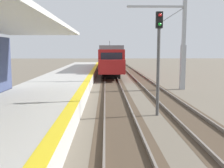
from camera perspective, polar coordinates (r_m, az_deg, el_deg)
name	(u,v)px	position (r m, az deg, el deg)	size (l,w,h in m)	color
station_platform	(34,106)	(14.24, -16.66, -4.55)	(5.00, 80.00, 0.91)	#B7B5AD
track_pair_nearest_platform	(115,99)	(17.76, 0.73, -3.22)	(2.34, 120.00, 0.16)	#4C3D2D
track_pair_middle	(165,98)	(18.20, 11.50, -3.11)	(2.34, 120.00, 0.16)	#4C3D2D
approaching_train	(110,59)	(36.72, -0.41, 5.61)	(2.93, 19.60, 4.76)	maroon
rail_signal_post	(159,53)	(13.26, 10.17, 6.73)	(0.32, 0.34, 5.20)	#4C4C4C
catenary_pylon_far_side	(180,47)	(22.78, 14.66, 7.87)	(5.00, 0.40, 7.50)	#9EA3A8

